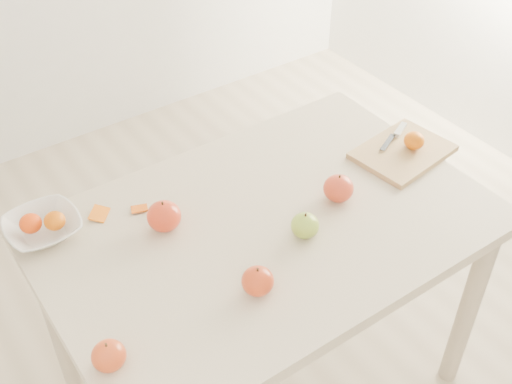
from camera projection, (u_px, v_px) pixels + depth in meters
ground at (264, 382)px, 2.21m from camera, size 3.50×3.50×0.00m
table at (266, 248)px, 1.79m from camera, size 1.20×0.80×0.75m
cutting_board at (403, 152)px, 1.95m from camera, size 0.31×0.24×0.02m
board_tangerine at (414, 141)px, 1.94m from camera, size 0.06×0.06×0.05m
fruit_bowl at (43, 228)px, 1.67m from camera, size 0.19×0.19×0.05m
bowl_tangerine_near at (31, 223)px, 1.66m from camera, size 0.06×0.06×0.05m
bowl_tangerine_far at (55, 221)px, 1.66m from camera, size 0.06×0.06×0.05m
orange_peel_a at (99, 215)px, 1.74m from camera, size 0.07×0.07×0.01m
orange_peel_b at (139, 209)px, 1.76m from camera, size 0.05×0.05×0.01m
paring_knife at (398, 132)px, 2.01m from camera, size 0.16×0.08×0.01m
apple_green at (305, 225)px, 1.67m from camera, size 0.07×0.07×0.07m
apple_red_a at (164, 216)px, 1.68m from camera, size 0.09×0.09×0.08m
apple_red_c at (258, 281)px, 1.52m from camera, size 0.08×0.08×0.07m
apple_red_e at (338, 188)px, 1.77m from camera, size 0.08×0.08×0.08m
apple_red_d at (109, 356)px, 1.36m from camera, size 0.07×0.07×0.07m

